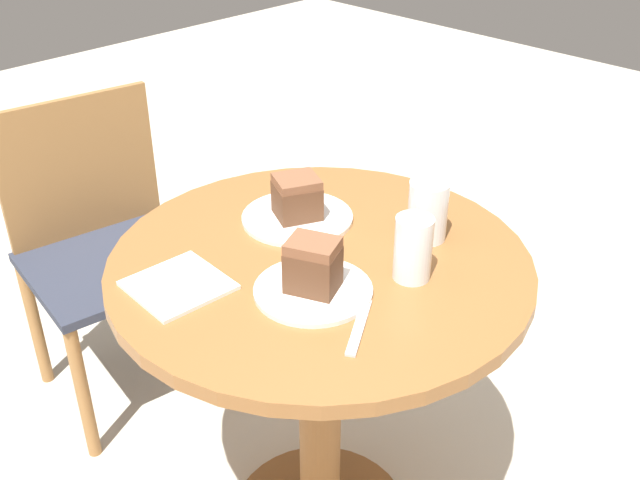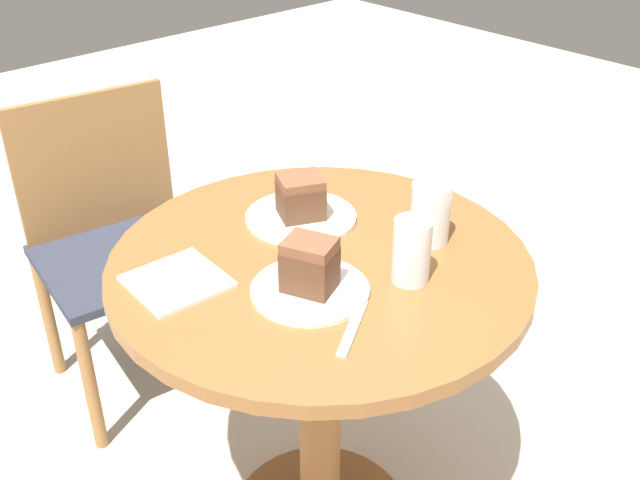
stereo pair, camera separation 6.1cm
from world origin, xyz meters
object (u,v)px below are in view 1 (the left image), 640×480
(chair, at_px, (107,245))
(plate_near, at_px, (313,290))
(cake_slice_near, at_px, (313,265))
(glass_lemonade, at_px, (427,214))
(cake_slice_far, at_px, (297,197))
(glass_water, at_px, (413,251))
(plate_far, at_px, (297,218))

(chair, height_order, plate_near, chair)
(plate_near, bearing_deg, cake_slice_near, 180.00)
(glass_lemonade, bearing_deg, chair, 104.51)
(chair, xyz_separation_m, glass_lemonade, (0.24, -0.92, 0.36))
(cake_slice_far, distance_m, glass_water, 0.31)
(plate_far, bearing_deg, chair, 98.73)
(plate_near, distance_m, cake_slice_far, 0.28)
(cake_slice_far, xyz_separation_m, glass_water, (-0.00, -0.31, 0.00))
(chair, relative_size, plate_near, 3.93)
(glass_water, bearing_deg, plate_near, 150.49)
(glass_lemonade, bearing_deg, cake_slice_near, 175.57)
(cake_slice_far, bearing_deg, glass_lemonade, -61.15)
(plate_far, height_order, glass_water, glass_water)
(plate_near, relative_size, cake_slice_far, 1.86)
(chair, relative_size, plate_far, 3.61)
(chair, xyz_separation_m, plate_near, (-0.07, -0.89, 0.31))
(plate_near, distance_m, glass_water, 0.20)
(chair, xyz_separation_m, cake_slice_far, (0.10, -0.67, 0.36))
(plate_far, height_order, cake_slice_far, cake_slice_far)
(plate_far, relative_size, cake_slice_near, 2.12)
(plate_near, height_order, cake_slice_near, cake_slice_near)
(cake_slice_near, height_order, glass_lemonade, glass_lemonade)
(chair, bearing_deg, cake_slice_near, -85.65)
(plate_far, bearing_deg, plate_near, -127.84)
(cake_slice_far, height_order, glass_lemonade, glass_lemonade)
(plate_near, xyz_separation_m, cake_slice_near, (-0.00, 0.00, 0.05))
(plate_far, xyz_separation_m, cake_slice_near, (-0.17, -0.22, 0.05))
(cake_slice_near, xyz_separation_m, cake_slice_far, (0.17, 0.22, -0.00))
(plate_far, relative_size, cake_slice_far, 2.03)
(glass_lemonade, height_order, glass_water, same)
(plate_far, height_order, cake_slice_near, cake_slice_near)
(cake_slice_far, bearing_deg, plate_far, 90.00)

